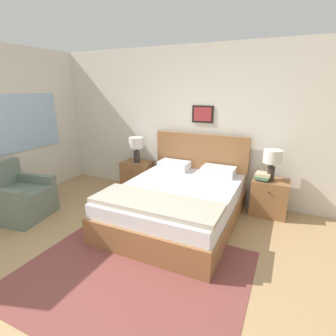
# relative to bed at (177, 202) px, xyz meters

# --- Properties ---
(ground_plane) EXTENTS (16.00, 16.00, 0.00)m
(ground_plane) POSITION_rel_bed_xyz_m (-0.19, -1.60, -0.30)
(ground_plane) COLOR tan
(wall_back) EXTENTS (7.77, 0.09, 2.60)m
(wall_back) POSITION_rel_bed_xyz_m (-0.19, 1.12, 1.00)
(wall_back) COLOR silver
(wall_back) RESTS_ON ground_plane
(wall_left) EXTENTS (0.08, 5.08, 2.60)m
(wall_left) POSITION_rel_bed_xyz_m (-2.90, -0.26, 1.00)
(wall_left) COLOR silver
(wall_left) RESTS_ON ground_plane
(area_rug_main) EXTENTS (2.38, 1.96, 0.01)m
(area_rug_main) POSITION_rel_bed_xyz_m (0.03, -1.29, -0.30)
(area_rug_main) COLOR brown
(area_rug_main) RESTS_ON ground_plane
(bed) EXTENTS (1.65, 2.10, 1.16)m
(bed) POSITION_rel_bed_xyz_m (0.00, 0.00, 0.00)
(bed) COLOR #936038
(bed) RESTS_ON ground_plane
(armchair) EXTENTS (0.90, 0.88, 0.83)m
(armchair) POSITION_rel_bed_xyz_m (-2.27, -0.90, -0.02)
(armchair) COLOR slate
(armchair) RESTS_ON ground_plane
(nightstand_near_window) EXTENTS (0.53, 0.44, 0.57)m
(nightstand_near_window) POSITION_rel_bed_xyz_m (-1.20, 0.83, -0.02)
(nightstand_near_window) COLOR #936038
(nightstand_near_window) RESTS_ON ground_plane
(nightstand_by_door) EXTENTS (0.53, 0.44, 0.57)m
(nightstand_by_door) POSITION_rel_bed_xyz_m (1.20, 0.83, -0.02)
(nightstand_by_door) COLOR #936038
(nightstand_by_door) RESTS_ON ground_plane
(table_lamp_near_window) EXTENTS (0.27, 0.27, 0.47)m
(table_lamp_near_window) POSITION_rel_bed_xyz_m (-1.19, 0.81, 0.60)
(table_lamp_near_window) COLOR #2D2823
(table_lamp_near_window) RESTS_ON nightstand_near_window
(table_lamp_by_door) EXTENTS (0.27, 0.27, 0.47)m
(table_lamp_by_door) POSITION_rel_bed_xyz_m (1.18, 0.81, 0.60)
(table_lamp_by_door) COLOR #2D2823
(table_lamp_by_door) RESTS_ON nightstand_by_door
(book_thick_bottom) EXTENTS (0.18, 0.24, 0.02)m
(book_thick_bottom) POSITION_rel_bed_xyz_m (1.08, 0.79, 0.28)
(book_thick_bottom) COLOR #232328
(book_thick_bottom) RESTS_ON nightstand_by_door
(book_hardcover_middle) EXTENTS (0.24, 0.28, 0.04)m
(book_hardcover_middle) POSITION_rel_bed_xyz_m (1.08, 0.79, 0.31)
(book_hardcover_middle) COLOR #4C7551
(book_hardcover_middle) RESTS_ON book_thick_bottom
(book_novel_upper) EXTENTS (0.23, 0.22, 0.04)m
(book_novel_upper) POSITION_rel_bed_xyz_m (1.08, 0.79, 0.35)
(book_novel_upper) COLOR beige
(book_novel_upper) RESTS_ON book_hardcover_middle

